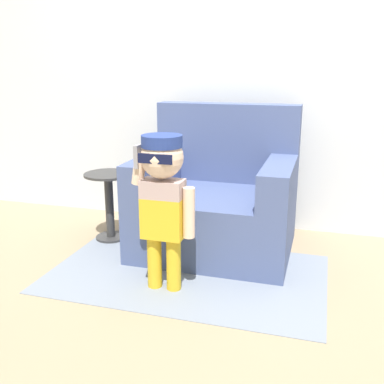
{
  "coord_description": "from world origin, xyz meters",
  "views": [
    {
      "loc": [
        0.76,
        -2.83,
        1.29
      ],
      "look_at": [
        -0.03,
        -0.2,
        0.52
      ],
      "focal_mm": 42.0,
      "sensor_mm": 36.0,
      "label": 1
    }
  ],
  "objects": [
    {
      "name": "side_table",
      "position": [
        -0.78,
        0.11,
        0.31
      ],
      "size": [
        0.36,
        0.36,
        0.52
      ],
      "color": "#333333",
      "rests_on": "ground_plane"
    },
    {
      "name": "wall_back",
      "position": [
        0.0,
        0.76,
        1.3
      ],
      "size": [
        10.0,
        0.05,
        2.6
      ],
      "color": "silver",
      "rests_on": "ground_plane"
    },
    {
      "name": "rug",
      "position": [
        -0.03,
        -0.31,
        0.0
      ],
      "size": [
        1.74,
        1.07,
        0.01
      ],
      "color": "gray",
      "rests_on": "ground_plane"
    },
    {
      "name": "person_child",
      "position": [
        -0.1,
        -0.53,
        0.62
      ],
      "size": [
        0.38,
        0.28,
        0.93
      ],
      "color": "gold",
      "rests_on": "ground_plane"
    },
    {
      "name": "ground_plane",
      "position": [
        0.0,
        0.0,
        0.0
      ],
      "size": [
        10.0,
        10.0,
        0.0
      ],
      "primitive_type": "plane",
      "color": "#998466"
    },
    {
      "name": "armchair",
      "position": [
        0.05,
        0.19,
        0.35
      ],
      "size": [
        1.08,
        0.9,
        1.02
      ],
      "color": "#475684",
      "rests_on": "ground_plane"
    }
  ]
}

